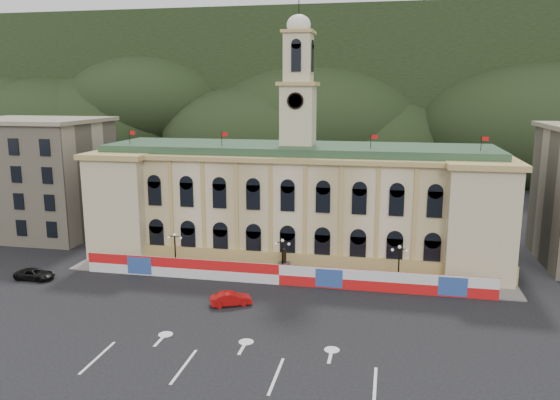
% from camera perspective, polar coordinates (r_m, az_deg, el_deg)
% --- Properties ---
extents(ground, '(260.00, 260.00, 0.00)m').
position_cam_1_polar(ground, '(53.00, -3.41, -14.34)').
color(ground, black).
rests_on(ground, ground).
extents(lane_markings, '(26.00, 10.00, 0.02)m').
position_cam_1_polar(lane_markings, '(48.71, -4.98, -16.82)').
color(lane_markings, white).
rests_on(lane_markings, ground).
extents(hill_ridge, '(230.00, 80.00, 64.00)m').
position_cam_1_polar(hill_ridge, '(168.56, 7.30, 10.18)').
color(hill_ridge, black).
rests_on(hill_ridge, ground).
extents(city_hall, '(56.20, 17.60, 37.10)m').
position_cam_1_polar(city_hall, '(76.27, 1.80, -0.03)').
color(city_hall, beige).
rests_on(city_hall, ground).
extents(side_building_left, '(21.00, 17.00, 18.60)m').
position_cam_1_polar(side_building_left, '(95.85, -24.09, 2.24)').
color(side_building_left, tan).
rests_on(side_building_left, ground).
extents(hoarding_fence, '(50.00, 0.44, 2.50)m').
position_cam_1_polar(hoarding_fence, '(66.08, -0.02, -7.79)').
color(hoarding_fence, red).
rests_on(hoarding_fence, ground).
extents(pavement, '(56.00, 5.50, 0.16)m').
position_cam_1_polar(pavement, '(68.96, 0.38, -7.99)').
color(pavement, slate).
rests_on(pavement, ground).
extents(statue, '(1.40, 1.40, 3.72)m').
position_cam_1_polar(statue, '(68.83, 0.42, -7.05)').
color(statue, '#595651').
rests_on(statue, ground).
extents(lamp_left, '(1.96, 0.44, 5.15)m').
position_cam_1_polar(lamp_left, '(71.24, -10.90, -5.03)').
color(lamp_left, black).
rests_on(lamp_left, ground).
extents(lamp_center, '(1.96, 0.44, 5.15)m').
position_cam_1_polar(lamp_center, '(67.32, 0.26, -5.79)').
color(lamp_center, black).
rests_on(lamp_center, ground).
extents(lamp_right, '(1.96, 0.44, 5.15)m').
position_cam_1_polar(lamp_right, '(66.18, 12.31, -6.37)').
color(lamp_right, black).
rests_on(lamp_right, ground).
extents(red_sedan, '(4.98, 5.68, 1.48)m').
position_cam_1_polar(red_sedan, '(60.44, -5.16, -10.25)').
color(red_sedan, '#9D0B0B').
rests_on(red_sedan, ground).
extents(black_suv, '(2.40, 4.95, 1.36)m').
position_cam_1_polar(black_suv, '(74.40, -24.25, -7.08)').
color(black_suv, black).
rests_on(black_suv, ground).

